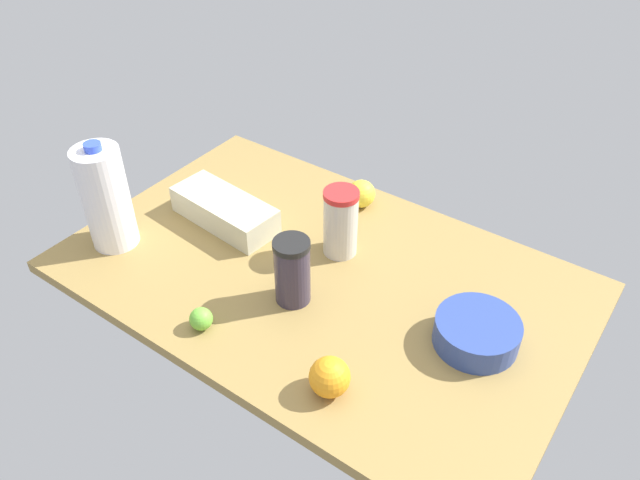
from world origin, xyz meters
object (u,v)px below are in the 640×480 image
egg_carton (225,210)px  lemon_beside_bowl (361,194)px  orange_far_back (330,377)px  tumbler_cup (341,222)px  milk_jug (106,198)px  shaker_bottle (291,270)px  lime_by_jug (201,319)px  mixing_bowl (477,332)px

egg_carton → lemon_beside_bowl: 36.44cm
lemon_beside_bowl → orange_far_back: orange_far_back is taller
lemon_beside_bowl → tumbler_cup: bearing=107.9°
milk_jug → egg_carton: size_ratio=0.96×
shaker_bottle → lime_by_jug: (10.01, 18.43, -5.67)cm
shaker_bottle → orange_far_back: size_ratio=2.02×
tumbler_cup → lemon_beside_bowl: bearing=-72.1°
tumbler_cup → mixing_bowl: bearing=168.0°
mixing_bowl → orange_far_back: 32.97cm
tumbler_cup → lime_by_jug: size_ratio=3.51×
mixing_bowl → lemon_beside_bowl: (45.96, -27.74, 0.73)cm
mixing_bowl → orange_far_back: size_ratio=2.20×
egg_carton → shaker_bottle: bearing=163.5°
tumbler_cup → lemon_beside_bowl: 20.92cm
mixing_bowl → orange_far_back: bearing=57.5°
lime_by_jug → milk_jug: bearing=-13.3°
egg_carton → lemon_beside_bowl: bearing=-127.5°
mixing_bowl → orange_far_back: orange_far_back is taller
mixing_bowl → egg_carton: size_ratio=0.61×
lime_by_jug → lemon_beside_bowl: size_ratio=0.67×
milk_jug → orange_far_back: milk_jug is taller
milk_jug → shaker_bottle: bearing=-168.9°
tumbler_cup → orange_far_back: size_ratio=2.18×
shaker_bottle → lemon_beside_bowl: shaker_bottle is taller
lemon_beside_bowl → egg_carton: bearing=47.1°
mixing_bowl → milk_jug: (87.57, 20.93, 10.24)cm
egg_carton → tumbler_cup: tumbler_cup is taller
lime_by_jug → lemon_beside_bowl: lemon_beside_bowl is taller
mixing_bowl → lime_by_jug: bearing=31.2°
lemon_beside_bowl → orange_far_back: bearing=117.0°
tumbler_cup → lime_by_jug: (9.74, 38.35, -6.32)cm
egg_carton → lemon_beside_bowl: lemon_beside_bowl is taller
milk_jug → lime_by_jug: bearing=166.7°
lemon_beside_bowl → lime_by_jug: bearing=86.5°
mixing_bowl → egg_carton: egg_carton is taller
lime_by_jug → egg_carton: bearing=-55.5°
shaker_bottle → tumbler_cup: (0.27, -19.92, 0.65)cm
tumbler_cup → orange_far_back: tumbler_cup is taller
shaker_bottle → milk_jug: size_ratio=0.58×
milk_jug → lime_by_jug: (-38.10, 9.00, -10.75)cm
milk_jug → egg_carton: (-16.81, -21.97, -9.67)cm
tumbler_cup → lemon_beside_bowl: size_ratio=2.34×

